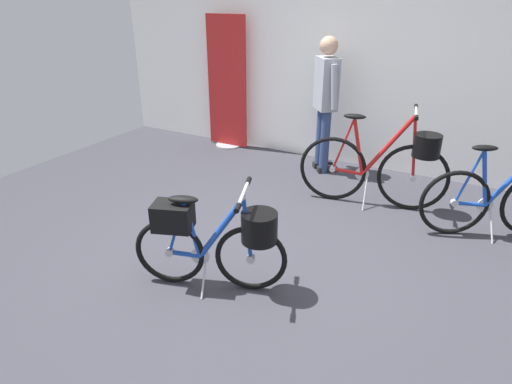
{
  "coord_description": "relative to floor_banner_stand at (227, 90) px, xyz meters",
  "views": [
    {
      "loc": [
        1.53,
        -2.67,
        2.05
      ],
      "look_at": [
        -0.04,
        0.17,
        0.55
      ],
      "focal_mm": 30.68,
      "sensor_mm": 36.0,
      "label": 1
    }
  ],
  "objects": [
    {
      "name": "display_bike_left",
      "position": [
        2.42,
        -0.89,
        -0.34
      ],
      "size": [
        1.47,
        0.53,
        1.03
      ],
      "color": "black",
      "rests_on": "ground_plane"
    },
    {
      "name": "visitor_near_wall",
      "position": [
        1.52,
        -0.24,
        0.1
      ],
      "size": [
        0.39,
        0.42,
        1.59
      ],
      "color": "navy",
      "rests_on": "ground_plane"
    },
    {
      "name": "back_wall",
      "position": [
        1.74,
        0.22,
        0.74
      ],
      "size": [
        7.01,
        0.1,
        3.08
      ],
      "primitive_type": "cube",
      "color": "white",
      "rests_on": "ground_plane"
    },
    {
      "name": "display_bike_right",
      "position": [
        3.56,
        -0.94,
        -0.37
      ],
      "size": [
        1.22,
        0.7,
        0.94
      ],
      "color": "black",
      "rests_on": "ground_plane"
    },
    {
      "name": "folding_bike_foreground",
      "position": [
        1.69,
        -2.85,
        -0.37
      ],
      "size": [
        1.09,
        0.58,
        0.81
      ],
      "color": "black",
      "rests_on": "ground_plane"
    },
    {
      "name": "floor_banner_stand",
      "position": [
        0.0,
        0.0,
        0.0
      ],
      "size": [
        0.6,
        0.36,
        1.78
      ],
      "color": "#B7B7BC",
      "rests_on": "ground_plane"
    },
    {
      "name": "ground_plane",
      "position": [
        1.74,
        -2.43,
        -0.8
      ],
      "size": [
        7.01,
        7.01,
        0.0
      ],
      "primitive_type": "plane",
      "color": "#38383F"
    }
  ]
}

